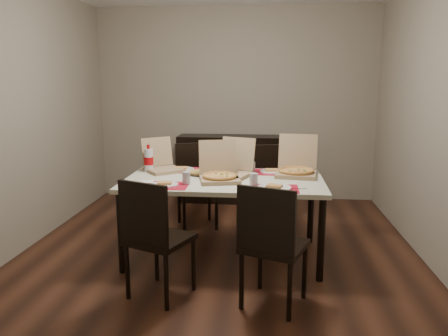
% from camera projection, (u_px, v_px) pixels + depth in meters
% --- Properties ---
extents(ground, '(3.80, 4.00, 0.02)m').
position_uv_depth(ground, '(220.00, 250.00, 4.29)').
color(ground, '#432214').
rests_on(ground, ground).
extents(room_walls, '(3.84, 4.02, 2.62)m').
position_uv_depth(room_walls, '(224.00, 70.00, 4.37)').
color(room_walls, gray).
rests_on(room_walls, ground).
extents(sideboard, '(1.50, 0.40, 0.90)m').
position_uv_depth(sideboard, '(234.00, 169.00, 5.93)').
color(sideboard, black).
rests_on(sideboard, ground).
extents(dining_table, '(1.80, 1.00, 0.75)m').
position_uv_depth(dining_table, '(224.00, 186.00, 4.00)').
color(dining_table, beige).
rests_on(dining_table, ground).
extents(chair_near_left, '(0.55, 0.55, 0.93)m').
position_uv_depth(chair_near_left, '(154.00, 234.00, 3.24)').
color(chair_near_left, black).
rests_on(chair_near_left, ground).
extents(chair_near_right, '(0.54, 0.54, 0.93)m').
position_uv_depth(chair_near_right, '(271.00, 241.00, 3.09)').
color(chair_near_right, black).
rests_on(chair_near_right, ground).
extents(chair_far_left, '(0.54, 0.54, 0.93)m').
position_uv_depth(chair_far_left, '(196.00, 181.00, 4.94)').
color(chair_far_left, black).
rests_on(chair_far_left, ground).
extents(chair_far_right, '(0.52, 0.52, 0.93)m').
position_uv_depth(chair_far_right, '(272.00, 184.00, 4.81)').
color(chair_far_right, black).
rests_on(chair_far_right, ground).
extents(setting_near_left, '(0.46, 0.30, 0.11)m').
position_uv_depth(setting_near_left, '(169.00, 183.00, 3.74)').
color(setting_near_left, '#B70C23').
rests_on(setting_near_left, dining_table).
extents(setting_near_right, '(0.48, 0.30, 0.11)m').
position_uv_depth(setting_near_right, '(269.00, 186.00, 3.64)').
color(setting_near_right, '#B70C23').
rests_on(setting_near_right, dining_table).
extents(setting_far_left, '(0.48, 0.30, 0.11)m').
position_uv_depth(setting_far_left, '(185.00, 168.00, 4.34)').
color(setting_far_left, '#B70C23').
rests_on(setting_far_left, dining_table).
extents(setting_far_right, '(0.53, 0.30, 0.11)m').
position_uv_depth(setting_far_right, '(266.00, 170.00, 4.24)').
color(setting_far_right, '#B70C23').
rests_on(setting_far_right, dining_table).
extents(napkin_loose, '(0.13, 0.14, 0.02)m').
position_uv_depth(napkin_loose, '(235.00, 179.00, 3.92)').
color(napkin_loose, white).
rests_on(napkin_loose, dining_table).
extents(pizza_box_center, '(0.42, 0.45, 0.35)m').
position_uv_depth(pizza_box_center, '(219.00, 174.00, 3.91)').
color(pizza_box_center, '#947855').
rests_on(pizza_box_center, dining_table).
extents(pizza_box_right, '(0.42, 0.45, 0.37)m').
position_uv_depth(pizza_box_right, '(296.00, 169.00, 4.12)').
color(pizza_box_right, '#947855').
rests_on(pizza_box_right, dining_table).
extents(pizza_box_left, '(0.47, 0.47, 0.32)m').
position_uv_depth(pizza_box_left, '(162.00, 165.00, 4.31)').
color(pizza_box_left, '#947855').
rests_on(pizza_box_left, dining_table).
extents(pizza_box_extra, '(0.45, 0.48, 0.35)m').
position_uv_depth(pizza_box_extra, '(232.00, 169.00, 4.10)').
color(pizza_box_extra, '#947855').
rests_on(pizza_box_extra, dining_table).
extents(faina_plate, '(0.25, 0.25, 0.03)m').
position_uv_depth(faina_plate, '(200.00, 173.00, 4.17)').
color(faina_plate, black).
rests_on(faina_plate, dining_table).
extents(dip_bowl, '(0.12, 0.12, 0.03)m').
position_uv_depth(dip_bowl, '(231.00, 172.00, 4.20)').
color(dip_bowl, white).
rests_on(dip_bowl, dining_table).
extents(soda_bottle, '(0.09, 0.09, 0.27)m').
position_uv_depth(soda_bottle, '(149.00, 160.00, 4.27)').
color(soda_bottle, silver).
rests_on(soda_bottle, dining_table).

